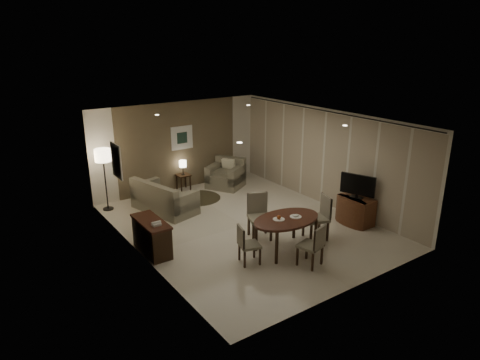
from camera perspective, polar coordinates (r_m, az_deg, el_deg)
room_shell at (r=10.70m, az=-0.61°, el=1.30°), size 5.50×7.00×2.70m
taupe_accent at (r=13.27m, az=-8.15°, el=4.51°), size 3.96×0.03×2.70m
curtain_wall at (r=12.08m, az=11.06°, el=2.82°), size 0.08×6.70×2.58m
curtain_rod at (r=11.80m, az=11.46°, el=9.00°), size 0.03×6.80×0.03m
art_back_frame at (r=13.24m, az=-7.76°, el=5.60°), size 0.72×0.03×0.72m
art_back_canvas at (r=13.22m, az=-7.73°, el=5.59°), size 0.34×0.01×0.34m
art_left_frame at (r=10.09m, az=-16.15°, el=2.46°), size 0.03×0.60×0.80m
art_left_canvas at (r=10.10m, az=-16.07°, el=2.47°), size 0.01×0.46×0.64m
downlight_nl at (r=7.83m, az=-0.06°, el=5.00°), size 0.10×0.10×0.01m
downlight_nr at (r=9.67m, az=13.82°, el=7.07°), size 0.10×0.10×0.01m
downlight_fl at (r=10.92m, az=-11.01°, el=8.52°), size 0.10×0.10×0.01m
downlight_fr at (r=12.31m, az=1.12°, el=9.94°), size 0.10×0.10×0.01m
console_desk at (r=9.62m, az=-11.68°, el=-7.39°), size 0.48×1.20×0.75m
telephone at (r=9.19m, az=-11.09°, el=-5.69°), size 0.20×0.14×0.09m
tv_cabinet at (r=11.25m, az=15.19°, el=-3.91°), size 0.48×0.90×0.70m
flat_tv at (r=11.00m, az=15.42°, el=-0.70°), size 0.36×0.85×0.60m
dining_table at (r=9.57m, az=6.15°, el=-7.21°), size 1.62×1.01×0.76m
chair_near at (r=9.00m, az=9.34°, el=-8.56°), size 0.54×0.54×0.91m
chair_far at (r=10.01m, az=2.67°, el=-4.99°), size 0.66×0.66×1.06m
chair_left at (r=8.99m, az=1.29°, el=-8.59°), size 0.50×0.50×0.84m
chair_right at (r=10.13m, az=10.09°, el=-5.01°), size 0.64×0.64×1.04m
plate_a at (r=9.33m, az=5.18°, el=-5.24°), size 0.26×0.26×0.02m
plate_b at (r=9.51m, az=7.43°, el=-4.87°), size 0.26×0.26×0.02m
fruit_apple at (r=9.31m, az=5.19°, el=-4.94°), size 0.09×0.09×0.09m
napkin at (r=9.50m, az=7.44°, el=-4.74°), size 0.12×0.08×0.03m
round_rug at (r=12.70m, az=-5.61°, el=-2.39°), size 1.32×1.32×0.01m
sofa at (r=11.79m, az=-10.04°, el=-2.07°), size 2.01×1.35×0.86m
armchair at (r=13.45m, az=-1.94°, el=0.88°), size 1.33×1.35×0.90m
side_table at (r=13.37m, az=-7.54°, el=-0.29°), size 0.39×0.39×0.49m
table_lamp at (r=13.22m, az=-7.63°, el=1.75°), size 0.22×0.22×0.50m
floor_lamp at (r=12.10m, az=-17.52°, el=0.02°), size 0.43×0.43×1.71m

